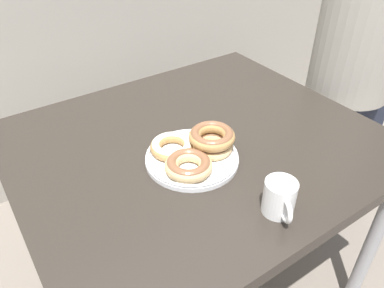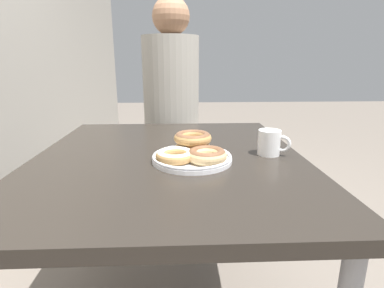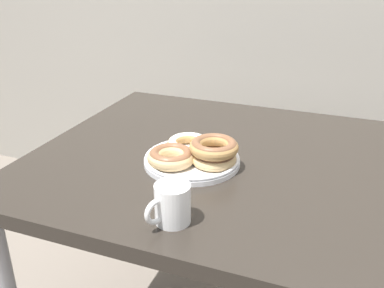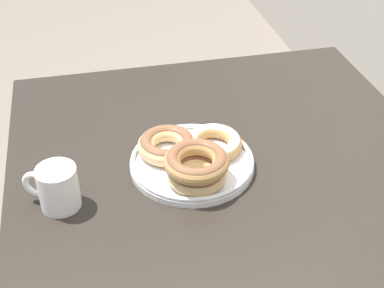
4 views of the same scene
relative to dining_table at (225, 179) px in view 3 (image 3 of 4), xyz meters
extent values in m
cube|color=#28231E|center=(0.00, 0.00, 0.06)|extent=(1.10, 0.95, 0.04)
cylinder|color=#99999E|center=(-0.49, 0.41, -0.32)|extent=(0.05, 0.05, 0.72)
cylinder|color=#99999E|center=(0.49, 0.41, -0.32)|extent=(0.05, 0.05, 0.72)
cylinder|color=white|center=(-0.07, -0.08, 0.08)|extent=(0.27, 0.27, 0.01)
torus|color=white|center=(-0.07, -0.08, 0.10)|extent=(0.27, 0.27, 0.01)
torus|color=#D6B27A|center=(-0.01, -0.09, 0.11)|extent=(0.15, 0.15, 0.03)
torus|color=brown|center=(-0.01, -0.09, 0.11)|extent=(0.14, 0.14, 0.03)
torus|color=#B2844C|center=(-0.11, -0.02, 0.11)|extent=(0.13, 0.13, 0.03)
torus|color=silver|center=(-0.11, -0.02, 0.11)|extent=(0.13, 0.13, 0.03)
torus|color=#D6B27A|center=(-0.12, -0.13, 0.11)|extent=(0.18, 0.18, 0.04)
torus|color=brown|center=(-0.12, -0.13, 0.12)|extent=(0.17, 0.17, 0.03)
torus|color=#B2844C|center=(-0.01, -0.09, 0.14)|extent=(0.15, 0.15, 0.03)
torus|color=brown|center=(-0.01, -0.09, 0.15)|extent=(0.14, 0.14, 0.03)
cylinder|color=white|center=(-0.01, -0.36, 0.12)|extent=(0.08, 0.08, 0.09)
cylinder|color=#382114|center=(-0.01, -0.36, 0.16)|extent=(0.06, 0.06, 0.00)
torus|color=white|center=(-0.03, -0.40, 0.12)|extent=(0.04, 0.06, 0.06)
camera|label=1|loc=(-0.55, -0.77, 0.75)|focal=35.00mm
camera|label=2|loc=(-1.03, -0.04, 0.40)|focal=28.00mm
camera|label=3|loc=(0.31, -1.08, 0.61)|focal=40.00mm
camera|label=4|loc=(0.81, -0.28, 0.80)|focal=50.00mm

